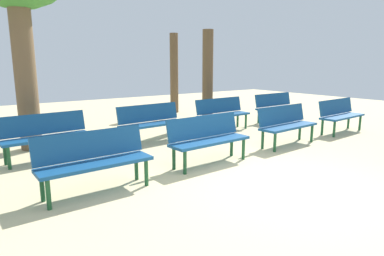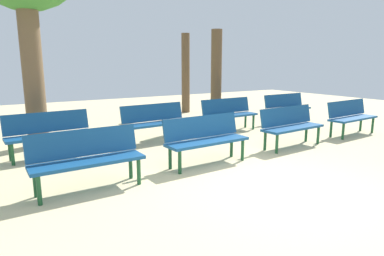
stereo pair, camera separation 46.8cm
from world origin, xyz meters
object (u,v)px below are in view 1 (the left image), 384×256
(bench_r1_c4, at_px, (276,105))
(bench_r0_c2, at_px, (208,137))
(bench_r0_c1, at_px, (94,158))
(tree_0, at_px, (174,74))
(bench_r0_c4, at_px, (340,113))
(bench_r1_c3, at_px, (222,112))
(bench_r1_c2, at_px, (151,121))
(bench_r0_c3, at_px, (286,123))
(bench_r1_c1, at_px, (46,134))
(tree_2, at_px, (208,78))

(bench_r1_c4, bearing_deg, bench_r0_c2, -154.75)
(bench_r0_c1, bearing_deg, tree_0, 47.65)
(bench_r0_c4, height_order, tree_0, tree_0)
(bench_r0_c1, relative_size, bench_r0_c2, 0.99)
(bench_r0_c4, bearing_deg, bench_r1_c3, 136.07)
(bench_r1_c3, bearing_deg, bench_r1_c2, 179.90)
(bench_r0_c3, relative_size, bench_r1_c1, 1.00)
(bench_r0_c4, bearing_deg, tree_0, 102.49)
(bench_r0_c1, xyz_separation_m, bench_r1_c1, (-0.18, 2.14, 0.00))
(bench_r0_c4, bearing_deg, bench_r1_c4, 87.96)
(bench_r0_c1, relative_size, bench_r1_c4, 1.00)
(bench_r1_c3, relative_size, bench_r1_c4, 1.00)
(bench_r1_c1, bearing_deg, bench_r0_c3, -25.91)
(tree_0, distance_m, tree_2, 2.55)
(bench_r1_c3, height_order, tree_2, tree_2)
(bench_r0_c4, relative_size, bench_r1_c2, 1.00)
(bench_r0_c3, relative_size, bench_r1_c4, 1.01)
(bench_r0_c1, distance_m, bench_r1_c3, 4.94)
(bench_r0_c2, relative_size, bench_r0_c3, 0.99)
(bench_r0_c4, relative_size, bench_r1_c3, 1.01)
(bench_r1_c4, bearing_deg, bench_r1_c2, -179.06)
(bench_r1_c2, relative_size, bench_r1_c3, 1.01)
(bench_r0_c4, distance_m, bench_r1_c2, 5.00)
(bench_r1_c2, xyz_separation_m, bench_r1_c4, (4.55, 0.16, 0.00))
(bench_r0_c3, xyz_separation_m, bench_r1_c3, (-0.09, 2.08, 0.00))
(bench_r0_c3, height_order, bench_r1_c4, same)
(bench_r0_c4, distance_m, bench_r1_c4, 2.11)
(bench_r0_c1, height_order, tree_0, tree_0)
(bench_r0_c1, xyz_separation_m, tree_0, (5.15, 5.87, 0.93))
(bench_r0_c4, bearing_deg, tree_2, 119.94)
(bench_r1_c4, bearing_deg, bench_r1_c1, -179.13)
(bench_r0_c3, bearing_deg, bench_r0_c1, 179.21)
(bench_r0_c3, distance_m, tree_0, 5.78)
(bench_r1_c1, xyz_separation_m, tree_0, (5.33, 3.73, 0.93))
(bench_r0_c4, distance_m, bench_r1_c3, 3.12)
(bench_r0_c3, height_order, bench_r0_c4, same)
(bench_r0_c2, distance_m, tree_2, 4.21)
(tree_2, bearing_deg, bench_r1_c1, -166.07)
(bench_r1_c3, relative_size, tree_0, 0.56)
(bench_r0_c3, height_order, bench_r1_c3, same)
(bench_r1_c1, bearing_deg, bench_r1_c4, -1.37)
(bench_r0_c1, distance_m, bench_r0_c4, 6.76)
(tree_2, bearing_deg, bench_r0_c1, -144.59)
(bench_r1_c2, relative_size, tree_2, 0.59)
(bench_r0_c3, distance_m, bench_r1_c2, 3.07)
(bench_r0_c1, xyz_separation_m, bench_r1_c4, (6.70, 2.38, 0.00))
(bench_r0_c4, bearing_deg, bench_r0_c1, 178.74)
(bench_r0_c3, distance_m, bench_r1_c3, 2.08)
(bench_r1_c2, relative_size, bench_r1_c4, 1.01)
(bench_r0_c3, bearing_deg, tree_0, 79.75)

